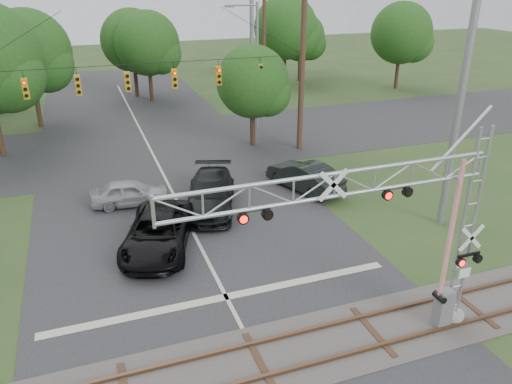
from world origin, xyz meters
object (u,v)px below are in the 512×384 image
object	(u,v)px
streetlight	(255,61)
pickup_black	(158,232)
car_dark	(210,193)
crossing_gantry	(390,224)
sedan_silver	(130,192)
traffic_signal_span	(166,72)

from	to	relation	value
streetlight	pickup_black	bearing A→B (deg)	-122.72
car_dark	pickup_black	bearing A→B (deg)	-116.47
crossing_gantry	sedan_silver	size ratio (longest dim) A/B	2.60
traffic_signal_span	car_dark	size ratio (longest dim) A/B	3.45
traffic_signal_span	sedan_silver	bearing A→B (deg)	-121.50
pickup_black	streetlight	xyz separation A→B (m)	(9.91, 15.42, 4.29)
pickup_black	sedan_silver	bearing A→B (deg)	115.99
traffic_signal_span	sedan_silver	size ratio (longest dim) A/B	4.94
sedan_silver	traffic_signal_span	bearing A→B (deg)	-25.41
pickup_black	sedan_silver	xyz separation A→B (m)	(-0.58, 4.93, -0.11)
car_dark	sedan_silver	world-z (taller)	car_dark
pickup_black	sedan_silver	size ratio (longest dim) A/B	1.43
traffic_signal_span	sedan_silver	distance (m)	7.86
traffic_signal_span	pickup_black	bearing A→B (deg)	-104.37
traffic_signal_span	pickup_black	size ratio (longest dim) A/B	3.46
traffic_signal_span	pickup_black	distance (m)	11.51
car_dark	streetlight	xyz separation A→B (m)	(6.77, 12.31, 4.25)
crossing_gantry	pickup_black	xyz separation A→B (m)	(-5.58, 8.26, -3.46)
pickup_black	traffic_signal_span	bearing A→B (deg)	94.88
crossing_gantry	sedan_silver	xyz separation A→B (m)	(-6.16, 13.18, -3.57)
crossing_gantry	streetlight	size ratio (longest dim) A/B	1.12
car_dark	sedan_silver	distance (m)	4.14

